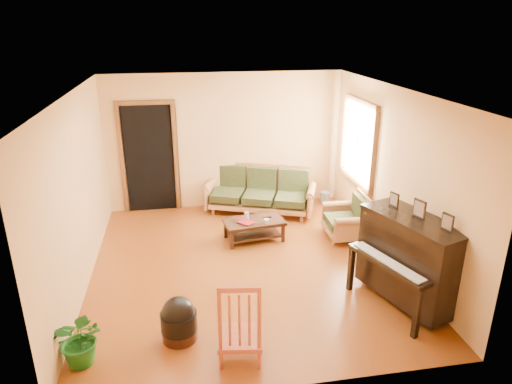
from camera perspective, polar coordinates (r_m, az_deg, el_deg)
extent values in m
plane|color=#642D0D|center=(7.00, -1.38, -9.14)|extent=(5.00, 5.00, 0.00)
cube|color=black|center=(8.86, -13.19, 4.02)|extent=(1.08, 0.16, 2.05)
cube|color=white|center=(8.18, 12.72, 6.15)|extent=(0.12, 1.36, 1.46)
cube|color=#A96D3E|center=(8.68, 0.46, 0.14)|extent=(2.21, 1.53, 0.87)
cube|color=black|center=(7.68, -0.25, -4.77)|extent=(1.05, 0.66, 0.36)
cube|color=#A96D3E|center=(7.84, 11.05, -2.99)|extent=(0.76, 0.79, 0.77)
cube|color=black|center=(6.19, 18.67, -8.21)|extent=(1.20, 1.55, 1.20)
cylinder|color=black|center=(5.53, -9.59, -15.95)|extent=(0.55, 0.55, 0.40)
cube|color=maroon|center=(5.05, -2.05, -15.43)|extent=(0.54, 0.58, 1.01)
cube|color=gold|center=(9.34, 5.84, 0.62)|extent=(0.45, 0.24, 0.59)
cylinder|color=#2F438E|center=(9.29, 8.65, -0.74)|extent=(0.21, 0.21, 0.25)
imported|color=#195819|center=(5.40, -21.03, -16.77)|extent=(0.68, 0.63, 0.62)
imported|color=maroon|center=(7.44, -1.74, -4.06)|extent=(0.31, 0.31, 0.02)
cylinder|color=silver|center=(7.62, -1.17, -3.00)|extent=(0.09, 0.09, 0.13)
cylinder|color=silver|center=(7.50, 1.33, -3.64)|extent=(0.11, 0.11, 0.06)
cube|color=black|center=(7.70, 1.44, -3.18)|extent=(0.14, 0.05, 0.01)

